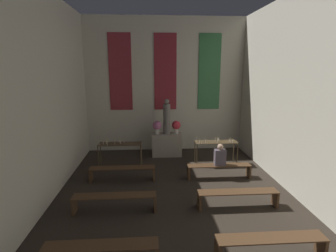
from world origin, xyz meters
name	(u,v)px	position (x,y,z in m)	size (l,w,h in m)	color
wall_back	(165,85)	(0.00, 10.53, 2.88)	(7.01, 0.16, 5.69)	beige
wall_left	(27,101)	(-3.45, 5.24, 2.85)	(0.12, 10.72, 5.69)	beige
wall_right	(319,99)	(3.45, 5.24, 2.85)	(0.12, 10.72, 5.69)	beige
altar	(167,145)	(0.00, 9.59, 0.47)	(1.22, 0.58, 0.94)	gray
statue	(167,118)	(0.00, 9.59, 1.61)	(0.29, 0.29, 1.44)	slate
flower_vase_left	(157,126)	(-0.40, 9.59, 1.26)	(0.36, 0.36, 0.54)	beige
flower_vase_right	(176,126)	(0.40, 9.59, 1.26)	(0.36, 0.36, 0.54)	beige
candle_rack_left	(120,146)	(-1.80, 8.43, 0.79)	(1.58, 0.50, 1.09)	#473823
candle_rack_right	(216,144)	(1.78, 8.43, 0.79)	(1.58, 0.50, 1.09)	#473823
pew_second_left	(101,251)	(-1.59, 3.36, 0.33)	(2.09, 0.36, 0.45)	#4C331E
pew_second_right	(271,243)	(1.59, 3.36, 0.33)	(2.09, 0.36, 0.45)	#4C331E
pew_third_left	(115,199)	(-1.59, 5.27, 0.33)	(2.09, 0.36, 0.45)	#4C331E
pew_third_right	(238,195)	(1.59, 5.27, 0.33)	(2.09, 0.36, 0.45)	#4C331E
pew_back_left	(122,171)	(-1.59, 7.17, 0.33)	(2.09, 0.36, 0.45)	#4C331E
pew_back_right	(219,168)	(1.59, 7.17, 0.33)	(2.09, 0.36, 0.45)	#4C331E
person_seated	(220,156)	(1.60, 7.17, 0.77)	(0.36, 0.24, 0.72)	#564C56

